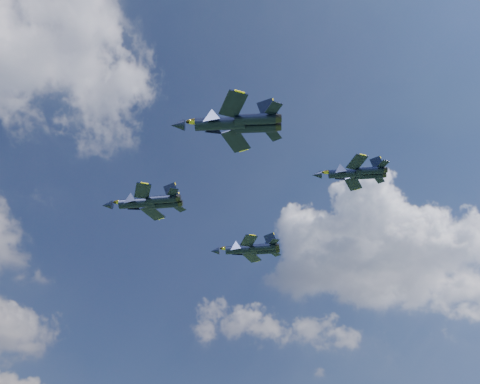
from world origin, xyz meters
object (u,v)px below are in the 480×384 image
jet_left (216,123)px  jet_right (239,249)px  jet_lead (135,203)px  jet_slot (342,173)px

jet_left → jet_right: 41.05m
jet_left → jet_right: size_ratio=1.16×
jet_lead → jet_slot: jet_slot is taller
jet_lead → jet_left: jet_left is taller
jet_right → jet_slot: (1.20, -31.21, 1.32)m
jet_lead → jet_slot: (28.09, -25.70, 2.68)m
jet_lead → jet_right: jet_right is taller
jet_lead → jet_right: bearing=-36.8°
jet_slot → jet_right: bearing=40.7°
jet_right → jet_slot: size_ratio=1.11×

